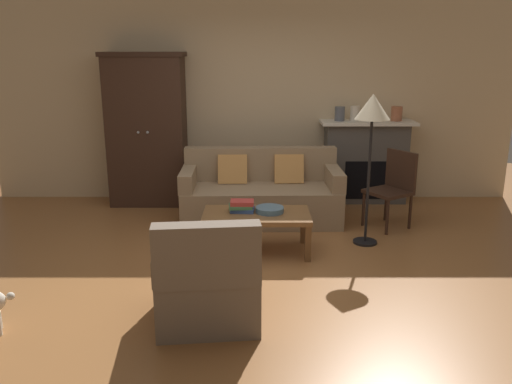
% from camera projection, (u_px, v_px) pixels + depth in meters
% --- Properties ---
extents(ground_plane, '(9.60, 9.60, 0.00)m').
position_uv_depth(ground_plane, '(250.00, 267.00, 5.09)').
color(ground_plane, '#9E6638').
extents(back_wall, '(7.20, 0.10, 2.80)m').
position_uv_depth(back_wall, '(252.00, 98.00, 7.18)').
color(back_wall, beige).
rests_on(back_wall, ground).
extents(fireplace, '(1.26, 0.48, 1.12)m').
position_uv_depth(fireplace, '(365.00, 161.00, 7.16)').
color(fireplace, '#4C4947').
rests_on(fireplace, ground).
extents(armoire, '(1.06, 0.57, 2.02)m').
position_uv_depth(armoire, '(147.00, 130.00, 6.97)').
color(armoire, '#382319').
rests_on(armoire, ground).
extents(couch, '(1.94, 0.89, 0.86)m').
position_uv_depth(couch, '(261.00, 195.00, 6.43)').
color(couch, '#937A5B').
rests_on(couch, ground).
extents(coffee_table, '(1.10, 0.60, 0.42)m').
position_uv_depth(coffee_table, '(256.00, 218.00, 5.39)').
color(coffee_table, brown).
rests_on(coffee_table, ground).
extents(fruit_bowl, '(0.29, 0.29, 0.06)m').
position_uv_depth(fruit_bowl, '(269.00, 210.00, 5.40)').
color(fruit_bowl, slate).
rests_on(fruit_bowl, coffee_table).
extents(book_stack, '(0.27, 0.20, 0.12)m').
position_uv_depth(book_stack, '(241.00, 206.00, 5.41)').
color(book_stack, '#38569E').
rests_on(book_stack, coffee_table).
extents(mantel_vase_slate, '(0.13, 0.13, 0.19)m').
position_uv_depth(mantel_vase_slate, '(339.00, 114.00, 6.97)').
color(mantel_vase_slate, '#565B66').
rests_on(mantel_vase_slate, fireplace).
extents(mantel_vase_cream, '(0.12, 0.12, 0.20)m').
position_uv_depth(mantel_vase_cream, '(354.00, 113.00, 6.97)').
color(mantel_vase_cream, beige).
rests_on(mantel_vase_cream, fireplace).
extents(mantel_vase_terracotta, '(0.15, 0.15, 0.19)m').
position_uv_depth(mantel_vase_terracotta, '(396.00, 114.00, 6.97)').
color(mantel_vase_terracotta, '#A86042').
rests_on(mantel_vase_terracotta, fireplace).
extents(armchair_near_left, '(0.85, 0.84, 0.88)m').
position_uv_depth(armchair_near_left, '(207.00, 283.00, 4.01)').
color(armchair_near_left, '#756656').
rests_on(armchair_near_left, ground).
extents(side_chair_wooden, '(0.61, 0.61, 0.90)m').
position_uv_depth(side_chair_wooden, '(393.00, 184.00, 6.15)').
color(side_chair_wooden, '#382319').
rests_on(side_chair_wooden, ground).
extents(floor_lamp, '(0.36, 0.36, 1.61)m').
position_uv_depth(floor_lamp, '(372.00, 116.00, 5.36)').
color(floor_lamp, black).
rests_on(floor_lamp, ground).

